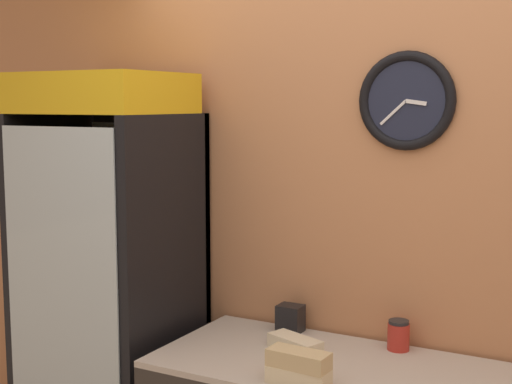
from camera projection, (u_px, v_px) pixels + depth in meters
name	position (u px, v px, depth m)	size (l,w,h in m)	color
wall_back	(389.00, 226.00, 3.03)	(5.20, 0.10, 2.70)	tan
beverage_cooler	(116.00, 270.00, 3.37)	(0.72, 0.63, 2.01)	black
sandwich_stack_bottom	(298.00, 376.00, 2.58)	(0.23, 0.10, 0.06)	beige
sandwich_stack_middle	(299.00, 359.00, 2.57)	(0.23, 0.11, 0.06)	tan
sandwich_flat_left	(295.00, 344.00, 2.93)	(0.26, 0.17, 0.06)	beige
condiment_jar	(398.00, 335.00, 2.93)	(0.09, 0.09, 0.13)	#B72D23
napkin_dispenser	(290.00, 318.00, 3.17)	(0.11, 0.09, 0.12)	black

